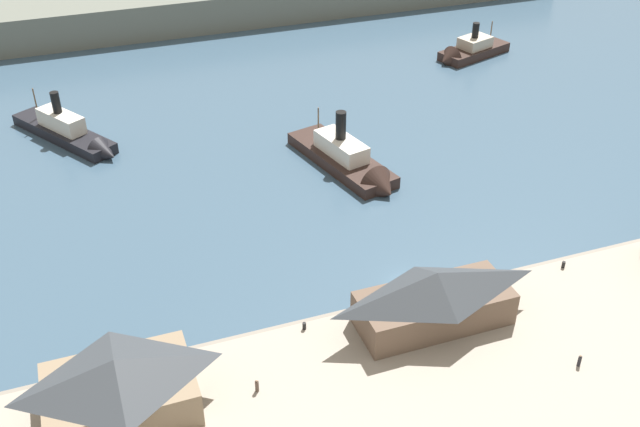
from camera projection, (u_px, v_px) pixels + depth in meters
name	position (u px, v px, depth m)	size (l,w,h in m)	color
ground_plane	(406.00, 283.00, 95.56)	(320.00, 320.00, 0.00)	#385166
quay_promenade	(497.00, 402.00, 77.94)	(110.00, 36.00, 1.20)	#9E9384
seawall_edge	(419.00, 297.00, 92.46)	(110.00, 0.80, 1.00)	gray
ferry_shed_central_terminal	(119.00, 385.00, 74.47)	(15.12, 10.49, 6.94)	#847056
ferry_shed_customs_shed	(435.00, 297.00, 85.55)	(18.28, 7.70, 7.25)	brown
pedestrian_walking_east	(257.00, 386.00, 78.10)	(0.40, 0.40, 1.63)	#4C3D33
pedestrian_near_east_shed	(579.00, 361.00, 81.21)	(0.39, 0.39, 1.57)	#232328
mooring_post_west	(563.00, 265.00, 96.08)	(0.44, 0.44, 0.90)	black
mooring_post_center_west	(304.00, 326.00, 86.29)	(0.44, 0.44, 0.90)	black
ferry_moored_west	(352.00, 163.00, 118.34)	(11.96, 25.02, 11.37)	black
ferry_approaching_east	(468.00, 51.00, 159.01)	(18.76, 11.05, 9.07)	black
ferry_outer_harbor	(72.00, 134.00, 126.74)	(17.25, 23.97, 9.80)	black
far_headland	(211.00, 1.00, 179.79)	(180.00, 24.00, 8.00)	#60665B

